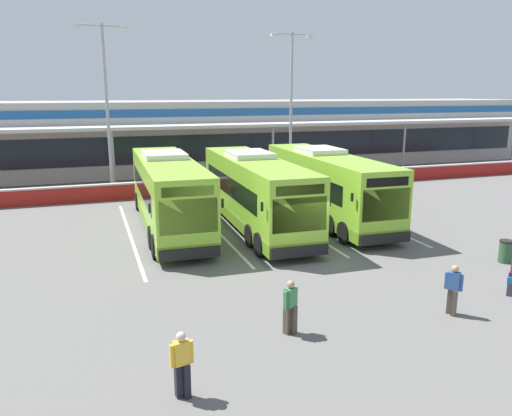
# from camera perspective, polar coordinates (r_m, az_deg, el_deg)

# --- Properties ---
(ground_plane) EXTENTS (200.00, 200.00, 0.00)m
(ground_plane) POSITION_cam_1_polar(r_m,az_deg,el_deg) (20.78, 4.90, -5.92)
(ground_plane) COLOR #605E5B
(terminal_building) EXTENTS (70.00, 13.00, 6.00)m
(terminal_building) POSITION_cam_1_polar(r_m,az_deg,el_deg) (45.70, -8.88, 8.31)
(terminal_building) COLOR #B7B7B2
(terminal_building) RESTS_ON ground
(red_barrier_wall) EXTENTS (60.00, 0.40, 1.10)m
(red_barrier_wall) POSITION_cam_1_polar(r_m,az_deg,el_deg) (33.98, -4.98, 2.58)
(red_barrier_wall) COLOR maroon
(red_barrier_wall) RESTS_ON ground
(coach_bus_leftmost) EXTENTS (3.14, 12.21, 3.78)m
(coach_bus_leftmost) POSITION_cam_1_polar(r_m,az_deg,el_deg) (25.40, -10.05, 1.64)
(coach_bus_leftmost) COLOR #8CC633
(coach_bus_leftmost) RESTS_ON ground
(coach_bus_left_centre) EXTENTS (3.14, 12.21, 3.78)m
(coach_bus_left_centre) POSITION_cam_1_polar(r_m,az_deg,el_deg) (25.27, -0.14, 1.78)
(coach_bus_left_centre) COLOR #8CC633
(coach_bus_left_centre) RESTS_ON ground
(coach_bus_centre) EXTENTS (3.14, 12.21, 3.78)m
(coach_bus_centre) POSITION_cam_1_polar(r_m,az_deg,el_deg) (27.29, 8.05, 2.51)
(coach_bus_centre) COLOR #8CC633
(coach_bus_centre) RESTS_ON ground
(bay_stripe_far_west) EXTENTS (0.14, 13.00, 0.01)m
(bay_stripe_far_west) POSITION_cam_1_polar(r_m,az_deg,el_deg) (24.93, -14.29, -3.02)
(bay_stripe_far_west) COLOR silver
(bay_stripe_far_west) RESTS_ON ground
(bay_stripe_west) EXTENTS (0.14, 13.00, 0.01)m
(bay_stripe_west) POSITION_cam_1_polar(r_m,az_deg,el_deg) (25.56, -4.88, -2.24)
(bay_stripe_west) COLOR silver
(bay_stripe_west) RESTS_ON ground
(bay_stripe_mid_west) EXTENTS (0.14, 13.00, 0.01)m
(bay_stripe_mid_west) POSITION_cam_1_polar(r_m,az_deg,el_deg) (26.85, 3.85, -1.47)
(bay_stripe_mid_west) COLOR silver
(bay_stripe_mid_west) RESTS_ON ground
(bay_stripe_centre) EXTENTS (0.14, 13.00, 0.01)m
(bay_stripe_centre) POSITION_cam_1_polar(r_m,az_deg,el_deg) (28.70, 11.61, -0.75)
(bay_stripe_centre) COLOR silver
(bay_stripe_centre) RESTS_ON ground
(pedestrian_in_dark_coat) EXTENTS (0.54, 0.29, 1.62)m
(pedestrian_in_dark_coat) POSITION_cam_1_polar(r_m,az_deg,el_deg) (11.77, -8.52, -17.16)
(pedestrian_in_dark_coat) COLOR black
(pedestrian_in_dark_coat) RESTS_ON ground
(pedestrian_child) EXTENTS (0.51, 0.36, 1.62)m
(pedestrian_child) POSITION_cam_1_polar(r_m,az_deg,el_deg) (14.41, 3.98, -11.08)
(pedestrian_child) COLOR #4C4238
(pedestrian_child) RESTS_ON ground
(pedestrian_near_bin) EXTENTS (0.42, 0.47, 1.62)m
(pedestrian_near_bin) POSITION_cam_1_polar(r_m,az_deg,el_deg) (16.69, 21.74, -8.56)
(pedestrian_near_bin) COLOR #4C4238
(pedestrian_near_bin) RESTS_ON ground
(lamp_post_west) EXTENTS (3.24, 0.28, 11.00)m
(lamp_post_west) POSITION_cam_1_polar(r_m,az_deg,el_deg) (34.19, -16.80, 11.82)
(lamp_post_west) COLOR #9E9EA3
(lamp_post_west) RESTS_ON ground
(lamp_post_centre) EXTENTS (3.24, 0.28, 11.00)m
(lamp_post_centre) POSITION_cam_1_polar(r_m,az_deg,el_deg) (37.69, 4.07, 12.42)
(lamp_post_centre) COLOR #9E9EA3
(lamp_post_centre) RESTS_ON ground
(litter_bin) EXTENTS (0.54, 0.54, 0.93)m
(litter_bin) POSITION_cam_1_polar(r_m,az_deg,el_deg) (22.65, 26.77, -4.47)
(litter_bin) COLOR #2D5133
(litter_bin) RESTS_ON ground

